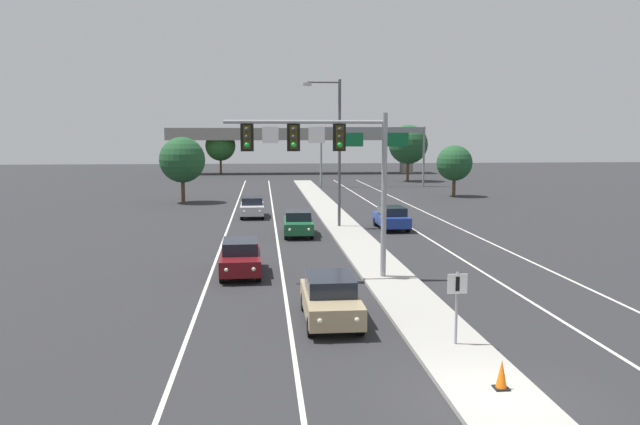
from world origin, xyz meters
The scene contains 21 objects.
ground_plane centered at (0.00, 0.00, 0.00)m, with size 260.00×260.00×0.00m, color #28282B.
median_island centered at (0.00, 18.00, 0.07)m, with size 2.40×110.00×0.15m, color #9E9B93.
lane_stripe_oncoming_center centered at (-4.70, 25.00, 0.00)m, with size 0.14×100.00×0.01m, color silver.
lane_stripe_receding_center centered at (4.70, 25.00, 0.00)m, with size 0.14×100.00×0.01m, color silver.
edge_stripe_left centered at (-8.00, 25.00, 0.00)m, with size 0.14×100.00×0.01m, color silver.
edge_stripe_right centered at (8.00, 25.00, 0.00)m, with size 0.14×100.00×0.01m, color silver.
overhead_signal_mast centered at (-2.72, 12.88, 5.49)m, with size 7.05×0.44×7.20m.
median_sign_post centered at (0.16, 3.75, 1.59)m, with size 0.60×0.10×2.20m.
street_lamp_median centered at (-0.52, 28.45, 5.79)m, with size 2.58×0.28×10.00m.
car_oncoming_tan centered at (-3.29, 6.85, 0.82)m, with size 1.82×4.47×1.58m.
car_oncoming_darkred centered at (-6.61, 14.47, 0.82)m, with size 1.91×4.50×1.58m.
car_oncoming_green centered at (-3.31, 25.49, 0.82)m, with size 1.93×4.51×1.58m.
car_oncoming_silver centered at (-6.40, 34.87, 0.82)m, with size 1.85×4.48×1.58m.
car_receding_blue centered at (3.19, 27.53, 0.82)m, with size 1.85×4.48×1.58m.
traffic_cone_median_nose centered at (0.26, 0.41, 0.51)m, with size 0.36×0.36×0.74m.
highway_sign_gantry centered at (8.20, 62.79, 6.16)m, with size 13.28×0.42×7.50m.
overpass_bridge centered at (0.00, 91.19, 5.78)m, with size 42.40×6.40×7.65m.
tree_far_right_a centered at (14.53, 49.69, 3.52)m, with size 3.73×3.73×5.40m.
tree_far_right_b centered at (14.81, 71.77, 5.16)m, with size 5.46×5.46×7.91m.
tree_far_left_a centered at (-13.14, 46.04, 4.09)m, with size 4.34×4.34×6.27m.
tree_far_left_c centered at (-12.49, 90.84, 4.72)m, with size 5.00×5.00×7.23m.
Camera 1 is at (-5.56, -13.73, 6.36)m, focal length 34.72 mm.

